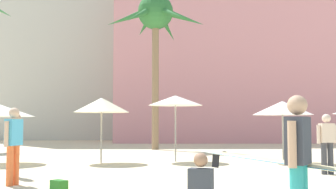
% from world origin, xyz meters
% --- Properties ---
extents(hotel_pink, '(18.92, 11.80, 13.64)m').
position_xyz_m(hotel_pink, '(6.61, 32.65, 6.82)').
color(hotel_pink, pink).
rests_on(hotel_pink, ground).
extents(palm_tree_far_left, '(5.56, 5.06, 8.71)m').
position_xyz_m(palm_tree_far_left, '(0.37, 19.35, 7.24)').
color(palm_tree_far_left, '#896B4C').
rests_on(palm_tree_far_left, ground).
extents(cafe_umbrella_0, '(2.05, 2.05, 2.48)m').
position_xyz_m(cafe_umbrella_0, '(1.28, 11.71, 2.28)').
color(cafe_umbrella_0, gray).
rests_on(cafe_umbrella_0, ground).
extents(cafe_umbrella_3, '(2.01, 2.01, 2.35)m').
position_xyz_m(cafe_umbrella_3, '(-1.42, 11.15, 2.08)').
color(cafe_umbrella_3, gray).
rests_on(cafe_umbrella_3, ground).
extents(cafe_umbrella_4, '(2.18, 2.18, 2.24)m').
position_xyz_m(cafe_umbrella_4, '(5.19, 11.19, 1.98)').
color(cafe_umbrella_4, gray).
rests_on(cafe_umbrella_4, ground).
extents(person_mid_left, '(0.68, 0.98, 0.91)m').
position_xyz_m(person_mid_left, '(1.52, 2.93, 0.32)').
color(person_mid_left, '#936B51').
rests_on(person_mid_left, ground).
extents(person_far_left, '(2.40, 1.72, 1.74)m').
position_xyz_m(person_far_left, '(2.45, 0.74, 0.94)').
color(person_far_left, teal).
rests_on(person_far_left, ground).
extents(person_mid_center, '(0.38, 0.58, 1.68)m').
position_xyz_m(person_mid_center, '(-3.06, 6.93, 0.92)').
color(person_mid_center, '#3D3D42').
rests_on(person_mid_center, ground).
extents(person_far_right, '(0.61, 0.29, 1.68)m').
position_xyz_m(person_far_right, '(5.40, 7.53, 0.92)').
color(person_far_right, '#3D3D42').
rests_on(person_far_right, ground).
extents(person_near_right, '(0.34, 0.60, 1.77)m').
position_xyz_m(person_near_right, '(-2.60, 5.42, 0.97)').
color(person_near_right, orange).
rests_on(person_near_right, ground).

